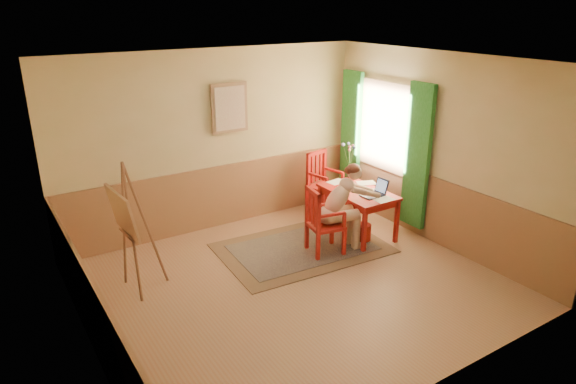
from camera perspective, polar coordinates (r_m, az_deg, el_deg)
room at (r=6.10m, az=0.81°, el=1.11°), size 5.04×4.54×2.84m
wainscot at (r=7.06m, az=-2.79°, el=-3.98°), size 5.00×4.50×1.00m
window at (r=8.39m, az=10.55°, el=5.80°), size 0.12×2.01×2.20m
wall_portrait at (r=7.94m, az=-6.54°, el=9.30°), size 0.60×0.05×0.76m
rug at (r=7.59m, az=1.63°, el=-6.25°), size 2.50×1.75×0.02m
table at (r=7.88m, az=7.79°, el=-0.46°), size 0.74×1.21×0.72m
chair_left at (r=7.27m, az=3.86°, el=-3.30°), size 0.53×0.52×1.00m
chair_back at (r=8.74m, az=3.95°, el=1.08°), size 0.55×0.57×1.05m
figure at (r=7.33m, az=6.10°, el=-1.33°), size 0.99×0.51×1.30m
laptop at (r=7.69m, az=9.73°, el=-0.01°), size 0.40×0.25×0.23m
papers at (r=7.94m, az=8.58°, el=0.38°), size 0.69×1.22×0.00m
vase at (r=8.39m, az=6.85°, el=3.45°), size 0.20×0.29×0.58m
wastebasket at (r=7.86m, az=8.35°, el=-4.50°), size 0.29×0.29×0.27m
easel at (r=6.39m, az=-17.67°, el=-2.75°), size 0.59×0.76×1.70m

